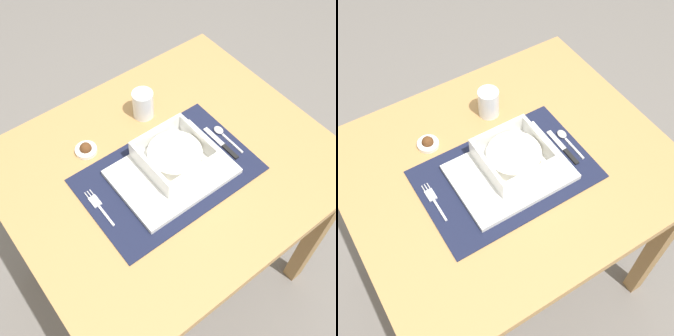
{
  "view_description": "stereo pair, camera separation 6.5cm",
  "coord_description": "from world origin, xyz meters",
  "views": [
    {
      "loc": [
        -0.43,
        -0.55,
        1.69
      ],
      "look_at": [
        -0.02,
        -0.03,
        0.77
      ],
      "focal_mm": 45.67,
      "sensor_mm": 36.0,
      "label": 1
    },
    {
      "loc": [
        -0.37,
        -0.59,
        1.69
      ],
      "look_at": [
        -0.02,
        -0.03,
        0.77
      ],
      "focal_mm": 45.67,
      "sensor_mm": 36.0,
      "label": 2
    }
  ],
  "objects": [
    {
      "name": "spoon",
      "position": [
        0.18,
        -0.01,
        0.75
      ],
      "size": [
        0.02,
        0.12,
        0.01
      ],
      "rotation": [
        0.0,
        0.0,
        -0.04
      ],
      "color": "silver",
      "rests_on": "placemat"
    },
    {
      "name": "condiment_saucer",
      "position": [
        -0.16,
        0.17,
        0.75
      ],
      "size": [
        0.06,
        0.06,
        0.03
      ],
      "color": "white",
      "rests_on": "dining_table"
    },
    {
      "name": "ground_plane",
      "position": [
        0.0,
        0.0,
        0.0
      ],
      "size": [
        6.0,
        6.0,
        0.0
      ],
      "primitive_type": "plane",
      "color": "slate"
    },
    {
      "name": "placemat",
      "position": [
        -0.02,
        -0.03,
        0.74
      ],
      "size": [
        0.46,
        0.31,
        0.0
      ],
      "primitive_type": "cube",
      "color": "#191E38",
      "rests_on": "dining_table"
    },
    {
      "name": "porridge_bowl",
      "position": [
        0.01,
        -0.02,
        0.78
      ],
      "size": [
        0.18,
        0.18,
        0.06
      ],
      "color": "white",
      "rests_on": "serving_plate"
    },
    {
      "name": "fork",
      "position": [
        -0.23,
        0.0,
        0.75
      ],
      "size": [
        0.02,
        0.13,
        0.0
      ],
      "rotation": [
        0.0,
        0.0,
        0.01
      ],
      "color": "silver",
      "rests_on": "placemat"
    },
    {
      "name": "butter_knife",
      "position": [
        0.16,
        -0.05,
        0.75
      ],
      "size": [
        0.01,
        0.14,
        0.01
      ],
      "rotation": [
        0.0,
        0.0,
        0.01
      ],
      "color": "black",
      "rests_on": "placemat"
    },
    {
      "name": "serving_plate",
      "position": [
        -0.01,
        -0.04,
        0.75
      ],
      "size": [
        0.3,
        0.23,
        0.02
      ],
      "primitive_type": "cube",
      "color": "white",
      "rests_on": "placemat"
    },
    {
      "name": "drinking_glass",
      "position": [
        0.05,
        0.19,
        0.78
      ],
      "size": [
        0.06,
        0.06,
        0.09
      ],
      "color": "white",
      "rests_on": "dining_table"
    },
    {
      "name": "dining_table",
      "position": [
        0.0,
        0.0,
        0.63
      ],
      "size": [
        0.89,
        0.75,
        0.74
      ],
      "color": "#B2844C",
      "rests_on": "ground"
    }
  ]
}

